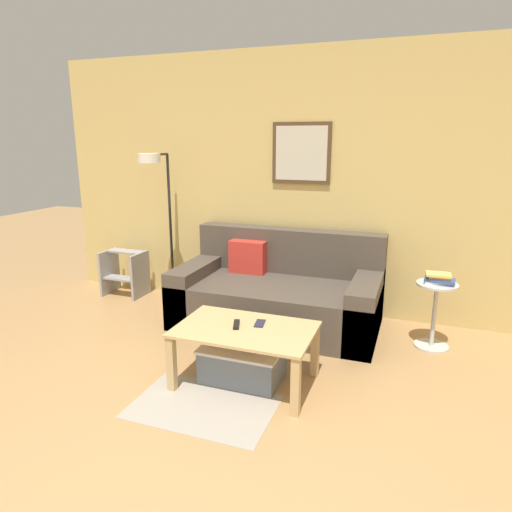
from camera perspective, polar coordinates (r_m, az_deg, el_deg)
name	(u,v)px	position (r m, az deg, el deg)	size (l,w,h in m)	color
wall_back	(313,184)	(4.54, 7.10, 8.88)	(5.60, 0.09, 2.55)	#D6B76B
area_rug	(203,406)	(3.18, -6.63, -18.14)	(0.93, 0.61, 0.01)	#A39989
couch	(278,294)	(4.32, 2.77, -4.81)	(1.86, 0.97, 0.85)	#4C4238
coffee_table	(245,338)	(3.26, -1.36, -10.16)	(0.96, 0.61, 0.42)	tan
storage_bin	(243,363)	(3.40, -1.68, -13.20)	(0.58, 0.40, 0.26)	slate
floor_lamp	(158,194)	(4.74, -12.17, 7.53)	(0.22, 0.55, 1.57)	black
side_table	(435,309)	(4.09, 21.45, -6.21)	(0.33, 0.33, 0.56)	silver
book_stack	(440,278)	(4.02, 21.97, -2.62)	(0.25, 0.16, 0.09)	silver
remote_control	(236,324)	(3.27, -2.46, -8.55)	(0.04, 0.15, 0.02)	black
cell_phone	(260,323)	(3.30, 0.47, -8.42)	(0.07, 0.14, 0.01)	#1E2338
step_stool	(125,272)	(5.31, -16.11, -1.90)	(0.44, 0.34, 0.50)	#99999E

